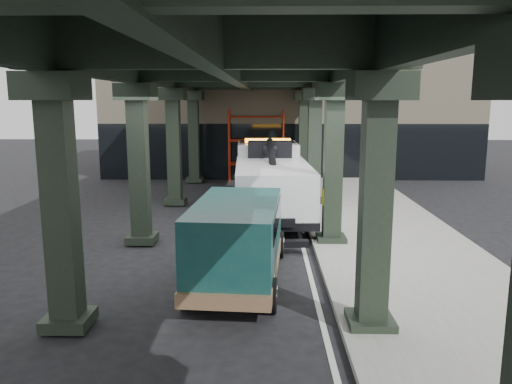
# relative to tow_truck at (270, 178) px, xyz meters

# --- Properties ---
(ground) EXTENTS (90.00, 90.00, 0.00)m
(ground) POSITION_rel_tow_truck_xyz_m (-0.71, -6.34, -1.48)
(ground) COLOR black
(ground) RESTS_ON ground
(sidewalk) EXTENTS (5.00, 40.00, 0.15)m
(sidewalk) POSITION_rel_tow_truck_xyz_m (3.79, -4.34, -1.40)
(sidewalk) COLOR gray
(sidewalk) RESTS_ON ground
(lane_stripe) EXTENTS (0.12, 38.00, 0.01)m
(lane_stripe) POSITION_rel_tow_truck_xyz_m (0.99, -4.34, -1.47)
(lane_stripe) COLOR silver
(lane_stripe) RESTS_ON ground
(viaduct) EXTENTS (7.40, 32.00, 6.40)m
(viaduct) POSITION_rel_tow_truck_xyz_m (-1.11, -4.34, 3.99)
(viaduct) COLOR black
(viaduct) RESTS_ON ground
(building) EXTENTS (22.00, 10.00, 8.00)m
(building) POSITION_rel_tow_truck_xyz_m (1.29, 13.66, 2.52)
(building) COLOR #C6B793
(building) RESTS_ON ground
(scaffolding) EXTENTS (3.08, 0.88, 4.00)m
(scaffolding) POSITION_rel_tow_truck_xyz_m (-0.71, 8.30, 0.63)
(scaffolding) COLOR #A9240D
(scaffolding) RESTS_ON ground
(tow_truck) EXTENTS (3.07, 9.34, 3.03)m
(tow_truck) POSITION_rel_tow_truck_xyz_m (0.00, 0.00, 0.00)
(tow_truck) COLOR black
(tow_truck) RESTS_ON ground
(towed_van) EXTENTS (2.43, 5.37, 2.12)m
(towed_van) POSITION_rel_tow_truck_xyz_m (-0.85, -7.76, -0.33)
(towed_van) COLOR #103B3A
(towed_van) RESTS_ON ground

